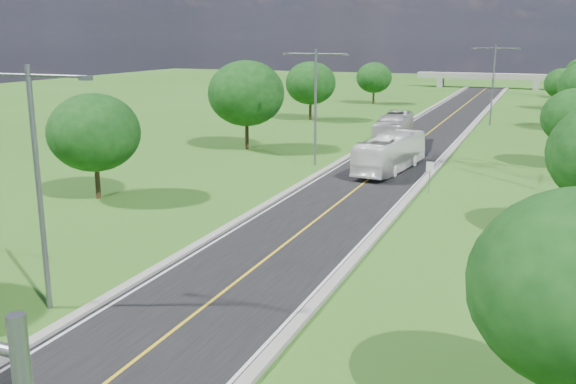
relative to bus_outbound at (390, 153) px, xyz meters
name	(u,v)px	position (x,y,z in m)	size (l,w,h in m)	color
ground	(416,143)	(-0.80, 15.40, -1.59)	(260.00, 260.00, 0.00)	#2E5B19
road	(426,135)	(-0.80, 21.40, -1.56)	(8.00, 150.00, 0.06)	black
curb_left	(389,132)	(-5.05, 21.40, -1.48)	(0.50, 150.00, 0.22)	gray
curb_right	(464,137)	(3.45, 21.40, -1.48)	(0.50, 150.00, 0.22)	gray
speed_limit_sign	(430,172)	(4.40, -6.62, 0.01)	(0.55, 0.09, 2.40)	slate
overpass	(487,77)	(-0.80, 95.40, 0.82)	(30.00, 3.00, 3.20)	gray
streetlight_near_left	(37,169)	(-6.80, -32.60, 4.35)	(5.90, 0.25, 10.00)	slate
streetlight_mid_left	(316,97)	(-6.80, 0.40, 4.35)	(5.90, 0.25, 10.00)	slate
streetlight_far_right	(493,78)	(5.20, 33.40, 4.35)	(5.90, 0.25, 10.00)	slate
tree_lb	(94,133)	(-16.80, -16.60, 3.05)	(6.30, 6.30, 7.33)	black
tree_lc	(246,93)	(-15.80, 5.40, 3.98)	(7.56, 7.56, 8.79)	black
tree_ld	(311,83)	(-17.80, 29.40, 3.36)	(6.72, 6.72, 7.82)	black
tree_le	(374,78)	(-15.30, 53.40, 2.74)	(5.88, 5.88, 6.84)	black
tree_re	(563,83)	(13.70, 55.40, 2.43)	(5.46, 5.46, 6.35)	black
bus_outbound	(390,153)	(0.00, 0.00, 0.00)	(2.58, 11.01, 3.07)	white
bus_inbound	(394,131)	(-2.42, 11.86, 0.10)	(2.75, 11.74, 3.27)	beige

